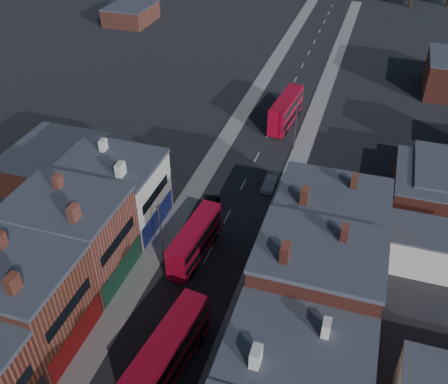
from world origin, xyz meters
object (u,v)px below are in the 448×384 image
Objects in this scene: bus_0 at (195,240)px; car_3 at (269,183)px; bus_1 at (168,353)px; car_2 at (211,205)px; bus_2 at (286,110)px; car_1 at (162,368)px.

car_3 is at bearing 77.49° from bus_0.
bus_1 is 2.96× the size of car_2.
bus_2 is 2.93× the size of car_2.
car_2 is at bearing 103.96° from car_1.
bus_1 reaches higher than bus_2.
bus_0 is at bearing 109.43° from bus_1.
car_3 is at bearing 94.35° from bus_1.
car_1 is at bearing -75.95° from bus_0.
car_3 is at bearing 90.87° from car_1.
bus_1 is 1.01× the size of bus_2.
car_2 is at bearing 107.92° from bus_1.
bus_0 is at bearing -89.97° from bus_2.
bus_1 reaches higher than car_2.
bus_0 is 9.81m from car_2.
bus_0 reaches higher than car_2.
car_2 is (-4.73, -27.17, -2.22)m from bus_2.
bus_2 is 27.67m from car_2.
bus_1 reaches higher than bus_0.
car_1 is (-0.63, -0.43, -2.23)m from bus_1.
bus_0 is 2.62× the size of car_2.
car_2 is (-1.27, 9.53, -1.93)m from bus_0.
car_2 is 9.97m from car_3.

